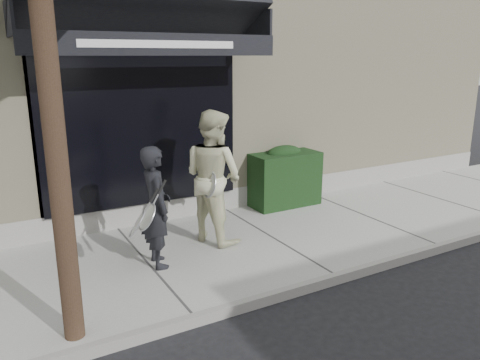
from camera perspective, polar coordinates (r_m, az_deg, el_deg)
ground at (r=7.46m, az=3.70°, el=-7.67°), size 80.00×80.00×0.00m
sidewalk at (r=7.43m, az=3.70°, el=-7.24°), size 20.00×3.00×0.12m
curb at (r=6.31m, az=11.57°, el=-11.67°), size 20.00×0.10×0.14m
building_facade at (r=11.35m, az=-10.31°, el=14.08°), size 14.30×8.04×5.64m
hedge at (r=8.82m, az=5.33°, el=0.40°), size 1.30×0.70×1.14m
pedestrian_front at (r=6.24m, az=-10.22°, el=-3.28°), size 0.74×0.88×1.63m
pedestrian_back at (r=6.98m, az=-3.30°, el=0.44°), size 1.04×1.17×1.99m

